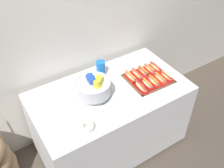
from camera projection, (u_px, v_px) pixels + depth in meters
ground_plane at (110, 143)px, 2.90m from camera, size 10.00×10.00×0.00m
back_wall at (80, 18)px, 2.38m from camera, size 6.00×0.10×2.60m
buffet_table at (110, 118)px, 2.63m from camera, size 1.46×0.81×0.79m
serving_tray at (148, 79)px, 2.51m from camera, size 0.42×0.37×0.01m
hot_dog_0 at (141, 87)px, 2.38m from camera, size 0.08×0.19×0.06m
hot_dog_1 at (147, 84)px, 2.41m from camera, size 0.07×0.16×0.05m
hot_dog_2 at (154, 81)px, 2.44m from camera, size 0.08×0.17×0.06m
hot_dog_3 at (160, 78)px, 2.46m from camera, size 0.07×0.17×0.06m
hot_dog_4 at (166, 76)px, 2.49m from camera, size 0.06×0.16×0.06m
hot_dog_5 at (131, 77)px, 2.48m from camera, size 0.06×0.18×0.06m
hot_dog_6 at (137, 74)px, 2.51m from camera, size 0.06×0.18×0.06m
hot_dog_7 at (144, 72)px, 2.54m from camera, size 0.06×0.16×0.06m
hot_dog_8 at (150, 69)px, 2.57m from camera, size 0.06×0.17×0.06m
hot_dog_9 at (156, 67)px, 2.60m from camera, size 0.07×0.17×0.06m
punch_bowl at (94, 87)px, 2.22m from camera, size 0.30×0.30×0.25m
cup_stack at (101, 69)px, 2.50m from camera, size 0.09×0.09×0.17m
donut at (87, 126)px, 2.03m from camera, size 0.13×0.13×0.04m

